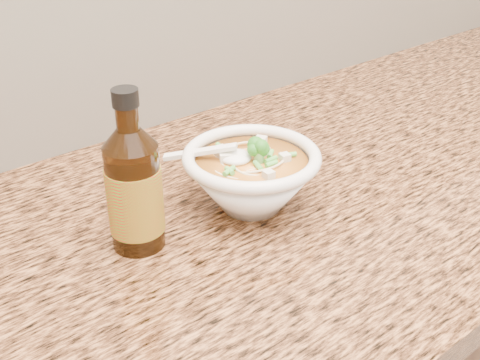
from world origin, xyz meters
TOP-DOWN VIEW (x-y plane):
  - counter_slab at (0.00, 1.68)m, footprint 4.00×0.68m
  - soup_bowl at (-0.00, 1.67)m, footprint 0.19×0.19m
  - hot_sauce_bottle at (-0.17, 1.69)m, footprint 0.09×0.09m

SIDE VIEW (x-z plane):
  - counter_slab at x=0.00m, z-range 0.86..0.90m
  - soup_bowl at x=0.00m, z-range 0.89..1.00m
  - hot_sauce_bottle at x=-0.17m, z-range 0.87..1.08m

